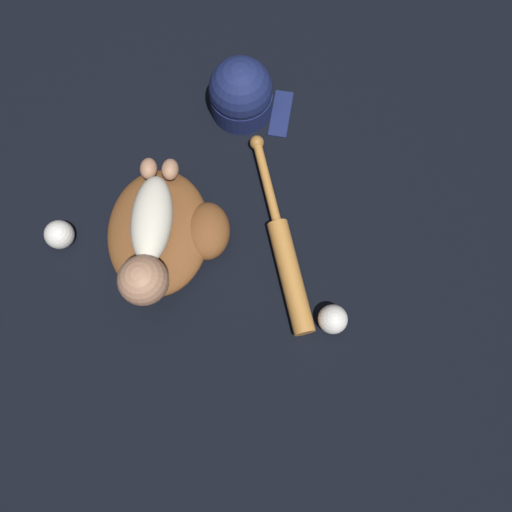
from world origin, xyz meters
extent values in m
plane|color=black|center=(0.00, 0.00, 0.00)|extent=(6.00, 6.00, 0.00)
ellipsoid|color=brown|center=(-0.01, -0.04, 0.05)|extent=(0.37, 0.30, 0.09)
ellipsoid|color=brown|center=(-0.03, 0.09, 0.05)|extent=(0.17, 0.13, 0.09)
ellipsoid|color=silver|center=(-0.01, -0.04, 0.14)|extent=(0.23, 0.11, 0.09)
sphere|color=tan|center=(0.14, -0.03, 0.15)|extent=(0.12, 0.12, 0.12)
ellipsoid|color=tan|center=(-0.16, -0.02, 0.12)|extent=(0.06, 0.05, 0.04)
ellipsoid|color=tan|center=(-0.16, -0.07, 0.12)|extent=(0.06, 0.05, 0.04)
cylinder|color=#C6843D|center=(0.07, 0.31, 0.03)|extent=(0.30, 0.14, 0.06)
cylinder|color=#C6843D|center=(-0.19, 0.23, 0.03)|extent=(0.24, 0.10, 0.03)
sphere|color=#A97034|center=(-0.30, 0.19, 0.03)|extent=(0.04, 0.04, 0.04)
sphere|color=white|center=(0.18, 0.42, 0.04)|extent=(0.07, 0.07, 0.07)
sphere|color=white|center=(0.01, -0.30, 0.04)|extent=(0.08, 0.08, 0.08)
cylinder|color=navy|center=(-0.43, 0.14, 0.04)|extent=(0.18, 0.18, 0.07)
sphere|color=navy|center=(-0.43, 0.14, 0.09)|extent=(0.18, 0.18, 0.18)
cube|color=navy|center=(-0.42, 0.26, 0.00)|extent=(0.16, 0.07, 0.01)
camera|label=1|loc=(0.40, 0.25, 1.27)|focal=35.00mm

